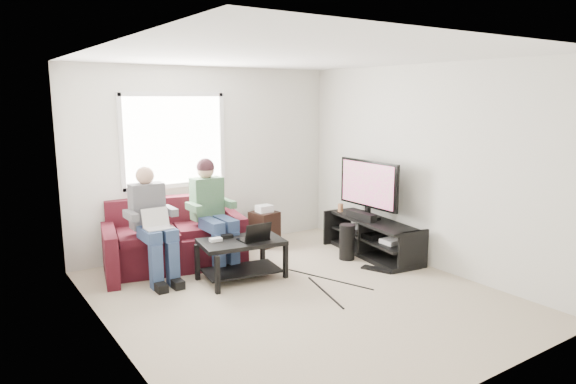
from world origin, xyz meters
The scene contains 26 objects.
floor centered at (0.00, 0.00, 0.00)m, with size 4.50×4.50×0.00m, color tan.
ceiling centered at (0.00, 0.00, 2.60)m, with size 4.50×4.50×0.00m, color white.
wall_back centered at (0.00, 2.25, 1.30)m, with size 4.50×4.50×0.00m, color silver.
wall_front centered at (0.00, -2.25, 1.30)m, with size 4.50×4.50×0.00m, color silver.
wall_left centered at (-2.00, 0.00, 1.30)m, with size 4.50×4.50×0.00m, color silver.
wall_right centered at (2.00, 0.00, 1.30)m, with size 4.50×4.50×0.00m, color silver.
window centered at (-0.50, 2.23, 1.60)m, with size 1.48×0.04×1.28m.
sofa centered at (-0.73, 1.77, 0.32)m, with size 2.03×1.18×0.87m.
person_left centered at (-1.13, 1.44, 0.75)m, with size 0.40×0.70×1.36m.
person_right centered at (-0.33, 1.46, 0.81)m, with size 0.40×0.71×1.40m.
laptop_silver centered at (-1.13, 1.24, 0.73)m, with size 0.32×0.22×0.24m, color silver, non-canonical shape.
coffee_table centered at (-0.26, 0.82, 0.36)m, with size 1.06×0.74×0.49m.
laptop_black centered at (-0.14, 0.74, 0.61)m, with size 0.34×0.24×0.24m, color black, non-canonical shape.
controller_a centered at (-0.54, 0.94, 0.51)m, with size 0.14×0.09×0.04m, color silver.
controller_b centered at (-0.36, 1.00, 0.51)m, with size 0.14×0.09×0.04m, color black.
controller_c centered at (0.04, 0.97, 0.51)m, with size 0.14×0.09×0.04m, color gray.
tv_stand centered at (1.70, 0.63, 0.23)m, with size 0.67×1.61×0.52m.
tv centered at (1.70, 0.73, 0.98)m, with size 0.12×1.10×0.81m.
soundbar centered at (1.58, 0.73, 0.57)m, with size 0.12×0.50×0.10m, color black.
drink_cup centered at (1.65, 1.26, 0.58)m, with size 0.08×0.08×0.12m, color #9C6743.
console_white centered at (1.70, 0.23, 0.30)m, with size 0.30×0.22×0.06m, color silver.
console_grey centered at (1.70, 0.93, 0.31)m, with size 0.34×0.26×0.08m, color gray.
console_black centered at (1.70, 0.58, 0.31)m, with size 0.38×0.30×0.07m, color black.
subwoofer centered at (1.30, 0.69, 0.24)m, with size 0.21×0.21×0.48m, color black.
keyboard_floor centered at (1.33, 0.12, 0.01)m, with size 0.14×0.42×0.02m, color black.
end_table centered at (0.70, 1.87, 0.28)m, with size 0.35×0.35×0.62m.
Camera 1 is at (-3.14, -4.43, 2.19)m, focal length 32.00 mm.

